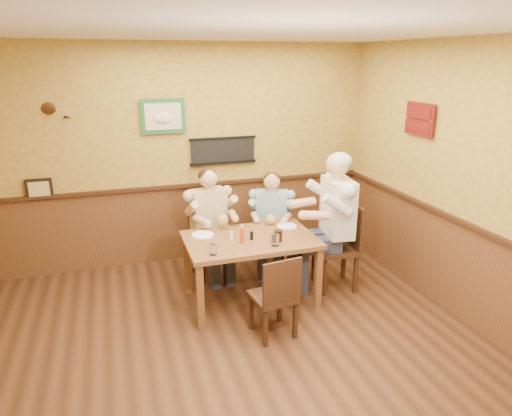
{
  "coord_description": "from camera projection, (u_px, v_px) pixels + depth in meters",
  "views": [
    {
      "loc": [
        -0.84,
        -3.27,
        2.59
      ],
      "look_at": [
        0.55,
        1.06,
        1.1
      ],
      "focal_mm": 32.0,
      "sensor_mm": 36.0,
      "label": 1
    }
  ],
  "objects": [
    {
      "name": "diner_white_elder",
      "position": [
        337.0,
        229.0,
        5.23
      ],
      "size": [
        0.75,
        0.75,
        1.45
      ],
      "primitive_type": null,
      "rotation": [
        0.0,
        0.0,
        -1.7
      ],
      "color": "silver",
      "rests_on": "ground"
    },
    {
      "name": "plate_far_left",
      "position": [
        203.0,
        235.0,
        4.98
      ],
      "size": [
        0.32,
        0.32,
        0.02
      ],
      "primitive_type": "cylinder",
      "rotation": [
        0.0,
        0.0,
        0.41
      ],
      "color": "white",
      "rests_on": "dining_table"
    },
    {
      "name": "chair_back_right",
      "position": [
        271.0,
        239.0,
        5.81
      ],
      "size": [
        0.48,
        0.48,
        0.8
      ],
      "primitive_type": null,
      "rotation": [
        0.0,
        0.0,
        -0.39
      ],
      "color": "#3C2113",
      "rests_on": "ground"
    },
    {
      "name": "room",
      "position": [
        241.0,
        176.0,
        3.68
      ],
      "size": [
        5.02,
        5.03,
        2.81
      ],
      "color": "#361E10",
      "rests_on": "ground"
    },
    {
      "name": "cola_tumbler",
      "position": [
        278.0,
        236.0,
        4.83
      ],
      "size": [
        0.12,
        0.12,
        0.12
      ],
      "primitive_type": "cylinder",
      "rotation": [
        0.0,
        0.0,
        -0.37
      ],
      "color": "black",
      "rests_on": "dining_table"
    },
    {
      "name": "chair_back_left",
      "position": [
        210.0,
        243.0,
        5.63
      ],
      "size": [
        0.46,
        0.46,
        0.86
      ],
      "primitive_type": null,
      "rotation": [
        0.0,
        0.0,
        0.17
      ],
      "color": "#3C2113",
      "rests_on": "ground"
    },
    {
      "name": "dining_table",
      "position": [
        250.0,
        246.0,
        4.95
      ],
      "size": [
        1.4,
        0.9,
        0.75
      ],
      "color": "brown",
      "rests_on": "ground"
    },
    {
      "name": "salt_shaker",
      "position": [
        231.0,
        236.0,
        4.86
      ],
      "size": [
        0.04,
        0.04,
        0.09
      ],
      "primitive_type": "cylinder",
      "rotation": [
        0.0,
        0.0,
        -0.12
      ],
      "color": "white",
      "rests_on": "dining_table"
    },
    {
      "name": "water_glass_mid",
      "position": [
        275.0,
        240.0,
        4.7
      ],
      "size": [
        0.1,
        0.1,
        0.12
      ],
      "primitive_type": "cylinder",
      "rotation": [
        0.0,
        0.0,
        0.28
      ],
      "color": "silver",
      "rests_on": "dining_table"
    },
    {
      "name": "plate_far_right",
      "position": [
        287.0,
        226.0,
        5.25
      ],
      "size": [
        0.24,
        0.24,
        0.02
      ],
      "primitive_type": "cylinder",
      "rotation": [
        0.0,
        0.0,
        0.06
      ],
      "color": "white",
      "rests_on": "dining_table"
    },
    {
      "name": "diner_tan_shirt",
      "position": [
        209.0,
        229.0,
        5.57
      ],
      "size": [
        0.66,
        0.66,
        1.23
      ],
      "primitive_type": null,
      "rotation": [
        0.0,
        0.0,
        0.17
      ],
      "color": "beige",
      "rests_on": "ground"
    },
    {
      "name": "diner_blue_polo",
      "position": [
        271.0,
        227.0,
        5.76
      ],
      "size": [
        0.69,
        0.69,
        1.14
      ],
      "primitive_type": null,
      "rotation": [
        0.0,
        0.0,
        -0.39
      ],
      "color": "#80A4C1",
      "rests_on": "ground"
    },
    {
      "name": "chair_near_side",
      "position": [
        273.0,
        294.0,
        4.39
      ],
      "size": [
        0.45,
        0.45,
        0.86
      ],
      "primitive_type": null,
      "rotation": [
        0.0,
        0.0,
        3.28
      ],
      "color": "#3C2113",
      "rests_on": "ground"
    },
    {
      "name": "water_glass_left",
      "position": [
        213.0,
        250.0,
        4.48
      ],
      "size": [
        0.08,
        0.08,
        0.11
      ],
      "primitive_type": "cylinder",
      "rotation": [
        0.0,
        0.0,
        -0.02
      ],
      "color": "silver",
      "rests_on": "dining_table"
    },
    {
      "name": "hot_sauce_bottle",
      "position": [
        242.0,
        234.0,
        4.77
      ],
      "size": [
        0.05,
        0.05,
        0.18
      ],
      "primitive_type": "cylinder",
      "rotation": [
        0.0,
        0.0,
        -0.2
      ],
      "color": "red",
      "rests_on": "dining_table"
    },
    {
      "name": "chair_right_end",
      "position": [
        336.0,
        247.0,
        5.3
      ],
      "size": [
        0.53,
        0.53,
        1.02
      ],
      "primitive_type": null,
      "rotation": [
        0.0,
        0.0,
        -1.7
      ],
      "color": "#3C2113",
      "rests_on": "ground"
    },
    {
      "name": "pepper_shaker",
      "position": [
        252.0,
        236.0,
        4.86
      ],
      "size": [
        0.04,
        0.04,
        0.09
      ],
      "primitive_type": "cylinder",
      "rotation": [
        0.0,
        0.0,
        -0.03
      ],
      "color": "black",
      "rests_on": "dining_table"
    }
  ]
}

